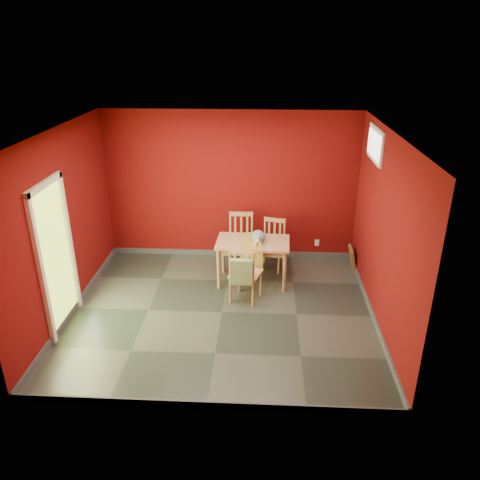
{
  "coord_description": "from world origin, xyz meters",
  "views": [
    {
      "loc": [
        0.6,
        -6.0,
        3.85
      ],
      "look_at": [
        0.25,
        0.45,
        1.0
      ],
      "focal_mm": 35.0,
      "sensor_mm": 36.0,
      "label": 1
    }
  ],
  "objects_px": {
    "chair_far_left": "(241,240)",
    "picture_frame": "(352,258)",
    "chair_near": "(245,273)",
    "cat": "(258,235)",
    "chair_far_right": "(272,244)",
    "tote_bag": "(241,272)",
    "dining_table": "(253,246)"
  },
  "relations": [
    {
      "from": "chair_far_left",
      "to": "picture_frame",
      "type": "xyz_separation_m",
      "value": [
        1.98,
        -0.02,
        -0.3
      ]
    },
    {
      "from": "dining_table",
      "to": "chair_near",
      "type": "relative_size",
      "value": 1.31
    },
    {
      "from": "chair_far_left",
      "to": "chair_far_right",
      "type": "bearing_deg",
      "value": -5.57
    },
    {
      "from": "chair_far_right",
      "to": "chair_far_left",
      "type": "bearing_deg",
      "value": 174.43
    },
    {
      "from": "chair_far_right",
      "to": "chair_near",
      "type": "relative_size",
      "value": 0.96
    },
    {
      "from": "chair_near",
      "to": "cat",
      "type": "relative_size",
      "value": 2.05
    },
    {
      "from": "dining_table",
      "to": "tote_bag",
      "type": "xyz_separation_m",
      "value": [
        -0.15,
        -0.84,
        -0.04
      ]
    },
    {
      "from": "picture_frame",
      "to": "chair_far_right",
      "type": "bearing_deg",
      "value": -178.59
    },
    {
      "from": "chair_far_left",
      "to": "tote_bag",
      "type": "relative_size",
      "value": 2.07
    },
    {
      "from": "chair_near",
      "to": "picture_frame",
      "type": "relative_size",
      "value": 2.4
    },
    {
      "from": "tote_bag",
      "to": "picture_frame",
      "type": "relative_size",
      "value": 1.2
    },
    {
      "from": "dining_table",
      "to": "chair_far_right",
      "type": "bearing_deg",
      "value": 59.45
    },
    {
      "from": "chair_far_left",
      "to": "chair_far_right",
      "type": "height_order",
      "value": "chair_far_left"
    },
    {
      "from": "chair_far_left",
      "to": "cat",
      "type": "distance_m",
      "value": 0.76
    },
    {
      "from": "picture_frame",
      "to": "dining_table",
      "type": "bearing_deg",
      "value": -161.21
    },
    {
      "from": "tote_bag",
      "to": "cat",
      "type": "bearing_deg",
      "value": 74.93
    },
    {
      "from": "chair_far_left",
      "to": "tote_bag",
      "type": "distance_m",
      "value": 1.46
    },
    {
      "from": "tote_bag",
      "to": "cat",
      "type": "xyz_separation_m",
      "value": [
        0.23,
        0.85,
        0.24
      ]
    },
    {
      "from": "cat",
      "to": "picture_frame",
      "type": "relative_size",
      "value": 1.17
    },
    {
      "from": "dining_table",
      "to": "cat",
      "type": "distance_m",
      "value": 0.22
    },
    {
      "from": "tote_bag",
      "to": "chair_far_left",
      "type": "bearing_deg",
      "value": 93.04
    },
    {
      "from": "dining_table",
      "to": "picture_frame",
      "type": "xyz_separation_m",
      "value": [
        1.76,
        0.6,
        -0.46
      ]
    },
    {
      "from": "chair_far_right",
      "to": "chair_near",
      "type": "bearing_deg",
      "value": -110.19
    },
    {
      "from": "chair_near",
      "to": "tote_bag",
      "type": "distance_m",
      "value": 0.26
    },
    {
      "from": "chair_far_left",
      "to": "picture_frame",
      "type": "bearing_deg",
      "value": -0.55
    },
    {
      "from": "chair_far_left",
      "to": "chair_near",
      "type": "distance_m",
      "value": 1.24
    },
    {
      "from": "cat",
      "to": "chair_far_right",
      "type": "bearing_deg",
      "value": 54.61
    },
    {
      "from": "chair_far_left",
      "to": "chair_far_right",
      "type": "distance_m",
      "value": 0.56
    },
    {
      "from": "chair_far_right",
      "to": "cat",
      "type": "xyz_separation_m",
      "value": [
        -0.25,
        -0.54,
        0.4
      ]
    },
    {
      "from": "dining_table",
      "to": "chair_far_left",
      "type": "distance_m",
      "value": 0.67
    },
    {
      "from": "chair_far_right",
      "to": "chair_near",
      "type": "distance_m",
      "value": 1.26
    },
    {
      "from": "dining_table",
      "to": "chair_far_left",
      "type": "bearing_deg",
      "value": 110.01
    }
  ]
}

